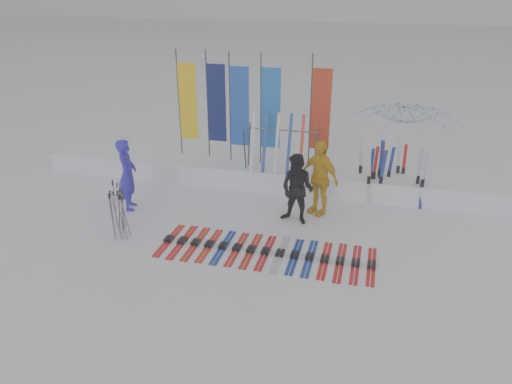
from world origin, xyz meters
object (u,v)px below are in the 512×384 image
(person_black, at_px, (297,189))
(ski_rack, at_px, (281,144))
(ski_row, at_px, (266,252))
(person_blue, at_px, (128,175))
(tent_canopy, at_px, (402,148))
(person_yellow, at_px, (319,178))

(person_black, distance_m, ski_rack, 2.17)
(person_black, distance_m, ski_row, 1.94)
(person_blue, height_order, tent_canopy, tent_canopy)
(person_black, distance_m, tent_canopy, 3.63)
(tent_canopy, height_order, ski_rack, tent_canopy)
(person_yellow, bearing_deg, tent_canopy, 76.53)
(person_yellow, distance_m, ski_rack, 1.85)
(ski_rack, bearing_deg, tent_canopy, 11.54)
(tent_canopy, distance_m, ski_rack, 3.35)
(ski_rack, bearing_deg, ski_row, -83.49)
(ski_rack, bearing_deg, person_black, -67.45)
(person_blue, bearing_deg, ski_row, -129.58)
(person_black, relative_size, tent_canopy, 0.61)
(tent_canopy, relative_size, ski_row, 0.60)
(person_black, xyz_separation_m, ski_rack, (-0.81, 1.95, 0.49))
(person_blue, distance_m, person_black, 4.45)
(person_yellow, xyz_separation_m, ski_row, (-0.84, -2.36, -0.95))
(tent_canopy, height_order, ski_row, tent_canopy)
(person_black, xyz_separation_m, tent_canopy, (2.47, 2.62, 0.42))
(person_blue, xyz_separation_m, ski_rack, (3.63, 2.23, 0.43))
(ski_row, bearing_deg, tent_canopy, 56.43)
(person_yellow, bearing_deg, ski_rack, 166.79)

